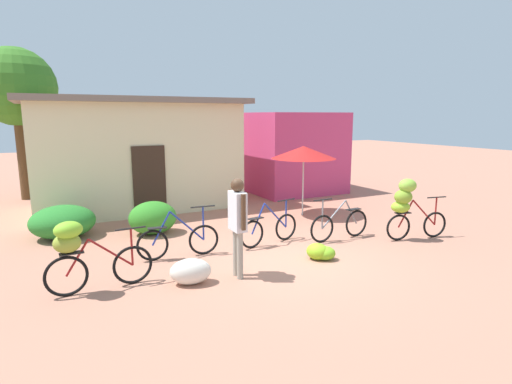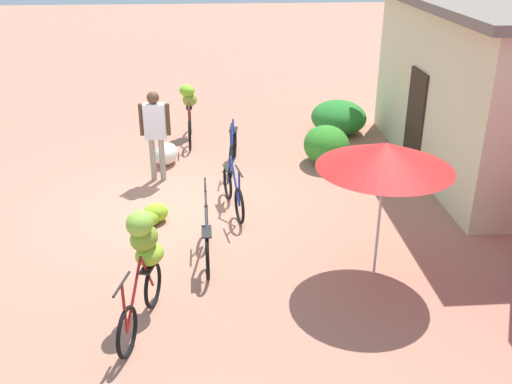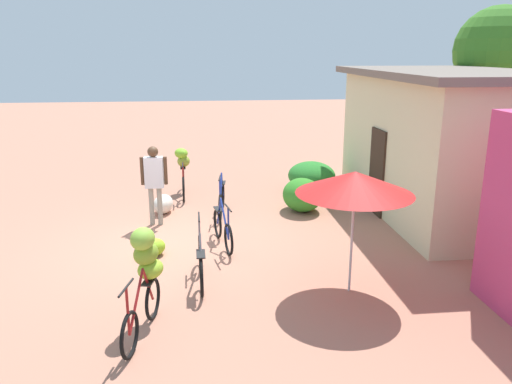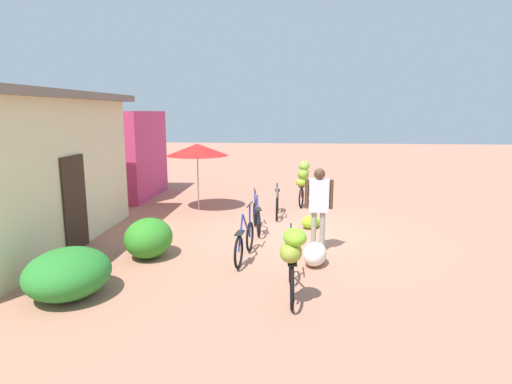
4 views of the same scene
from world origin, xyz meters
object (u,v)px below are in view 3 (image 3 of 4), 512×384
object	(u,v)px
bicycle_by_shop	(201,262)
person_vendor	(154,177)
building_low	(446,142)
bicycle_rightmost	(145,269)
bicycle_center_loaded	(223,229)
market_umbrella	(355,183)
tree_behind_building	(499,52)
banana_pile_on_ground	(152,249)
produce_sack	(163,204)
bicycle_leftmost	(183,167)
bicycle_near_pile	(222,200)

from	to	relation	value
bicycle_by_shop	person_vendor	world-z (taller)	person_vendor
building_low	bicycle_rightmost	xyz separation A→B (m)	(4.62, -6.51, -0.83)
building_low	bicycle_by_shop	distance (m)	6.78
bicycle_by_shop	bicycle_rightmost	bearing A→B (deg)	-30.08
bicycle_center_loaded	market_umbrella	bearing A→B (deg)	41.46
tree_behind_building	bicycle_center_loaded	size ratio (longest dim) A/B	3.18
bicycle_center_loaded	bicycle_rightmost	size ratio (longest dim) A/B	1.01
banana_pile_on_ground	market_umbrella	bearing A→B (deg)	61.44
market_umbrella	produce_sack	world-z (taller)	market_umbrella
bicycle_leftmost	bicycle_near_pile	distance (m)	2.14
tree_behind_building	person_vendor	size ratio (longest dim) A/B	2.83
bicycle_near_pile	person_vendor	bearing A→B (deg)	-67.61
bicycle_rightmost	produce_sack	xyz separation A→B (m)	(-5.17, -0.11, -0.63)
bicycle_leftmost	person_vendor	distance (m)	2.57
market_umbrella	bicycle_by_shop	distance (m)	2.84
market_umbrella	bicycle_rightmost	world-z (taller)	market_umbrella
tree_behind_building	produce_sack	distance (m)	10.48
tree_behind_building	bicycle_leftmost	xyz separation A→B (m)	(0.92, -9.11, -2.94)
tree_behind_building	bicycle_by_shop	xyz separation A→B (m)	(6.45, -8.68, -3.34)
building_low	market_umbrella	size ratio (longest dim) A/B	3.22
building_low	bicycle_near_pile	size ratio (longest dim) A/B	3.86
bicycle_near_pile	bicycle_center_loaded	distance (m)	2.05
produce_sack	bicycle_leftmost	bearing A→B (deg)	165.17
market_umbrella	building_low	bearing A→B (deg)	139.14
market_umbrella	bicycle_center_loaded	size ratio (longest dim) A/B	1.26
bicycle_leftmost	bicycle_by_shop	xyz separation A→B (m)	(5.53, 0.43, -0.39)
tree_behind_building	market_umbrella	size ratio (longest dim) A/B	2.53
bicycle_rightmost	banana_pile_on_ground	bearing A→B (deg)	-176.40
bicycle_near_pile	bicycle_rightmost	size ratio (longest dim) A/B	1.06
bicycle_center_loaded	banana_pile_on_ground	world-z (taller)	bicycle_center_loaded
bicycle_near_pile	bicycle_by_shop	size ratio (longest dim) A/B	1.00
bicycle_leftmost	banana_pile_on_ground	world-z (taller)	bicycle_leftmost
bicycle_by_shop	produce_sack	xyz separation A→B (m)	(-3.87, -0.86, -0.13)
tree_behind_building	bicycle_near_pile	world-z (taller)	tree_behind_building
bicycle_leftmost	person_vendor	size ratio (longest dim) A/B	0.96
bicycle_by_shop	bicycle_rightmost	world-z (taller)	bicycle_rightmost
bicycle_near_pile	banana_pile_on_ground	bearing A→B (deg)	-30.24
market_umbrella	bicycle_leftmost	size ratio (longest dim) A/B	1.17
market_umbrella	bicycle_leftmost	bearing A→B (deg)	-155.39
bicycle_leftmost	bicycle_center_loaded	distance (m)	4.05
tree_behind_building	bicycle_center_loaded	distance (m)	10.13
banana_pile_on_ground	person_vendor	bearing A→B (deg)	-178.34
bicycle_leftmost	person_vendor	bearing A→B (deg)	-12.15
building_low	tree_behind_building	distance (m)	4.73
bicycle_near_pile	bicycle_rightmost	xyz separation A→B (m)	(4.94, -1.27, 0.50)
banana_pile_on_ground	produce_sack	bearing A→B (deg)	179.01
tree_behind_building	bicycle_rightmost	distance (m)	12.53
bicycle_rightmost	bicycle_center_loaded	bearing A→B (deg)	157.50
bicycle_center_loaded	bicycle_rightmost	xyz separation A→B (m)	(2.89, -1.20, 0.51)
building_low	bicycle_near_pile	bearing A→B (deg)	-93.51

